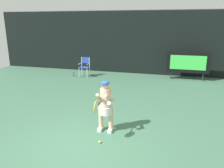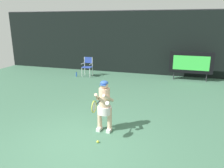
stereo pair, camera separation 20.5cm
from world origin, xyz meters
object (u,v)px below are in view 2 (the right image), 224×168
Objects in this scene: tennis_racket at (94,106)px; scoreboard at (191,63)px; umpire_chair at (88,65)px; tennis_player at (104,104)px; water_bottle at (76,74)px; tennis_ball_loose at (98,142)px.

scoreboard is at bearing 83.16° from tennis_racket.
tennis_player reaches higher than umpire_chair.
tennis_racket is (3.02, -6.60, 0.37)m from umpire_chair.
scoreboard is at bearing 9.07° from water_bottle.
scoreboard is at bearing 69.33° from tennis_player.
tennis_ball_loose is (0.05, -0.71, -0.78)m from tennis_player.
tennis_player is at bearing -62.76° from umpire_chair.
umpire_chair is at bearing 117.24° from tennis_player.
scoreboard is 7.81m from tennis_ball_loose.
umpire_chair is at bearing 126.88° from tennis_racket.
umpire_chair is 6.67m from tennis_player.
umpire_chair is 7.26m from tennis_racket.
scoreboard reaches higher than tennis_ball_loose.
umpire_chair is at bearing -172.64° from scoreboard.
tennis_player is at bearing -110.67° from scoreboard.
tennis_player is 0.70m from tennis_racket.
scoreboard reaches higher than water_bottle.
tennis_racket reaches higher than water_bottle.
water_bottle is (-6.15, -0.98, -0.82)m from scoreboard.
tennis_player is (-2.51, -6.64, -0.14)m from scoreboard.
tennis_racket is 8.85× the size of tennis_ball_loose.
scoreboard is at bearing 7.36° from umpire_chair.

